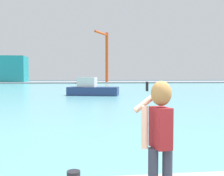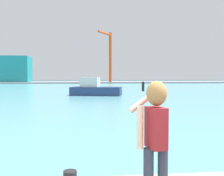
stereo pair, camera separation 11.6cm
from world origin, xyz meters
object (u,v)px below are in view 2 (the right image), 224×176
(boat_moored, at_px, (95,89))
(port_crane, at_px, (109,53))
(warehouse_left, at_px, (11,69))
(person_photographer, at_px, (155,130))

(boat_moored, height_order, port_crane, port_crane)
(boat_moored, relative_size, warehouse_left, 0.51)
(person_photographer, height_order, warehouse_left, warehouse_left)
(warehouse_left, relative_size, port_crane, 0.75)
(port_crane, bearing_deg, boat_moored, -96.91)
(boat_moored, distance_m, port_crane, 57.98)
(person_photographer, distance_m, boat_moored, 28.44)
(person_photographer, bearing_deg, port_crane, -15.25)
(warehouse_left, bearing_deg, person_photographer, -73.96)
(boat_moored, bearing_deg, port_crane, 96.75)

